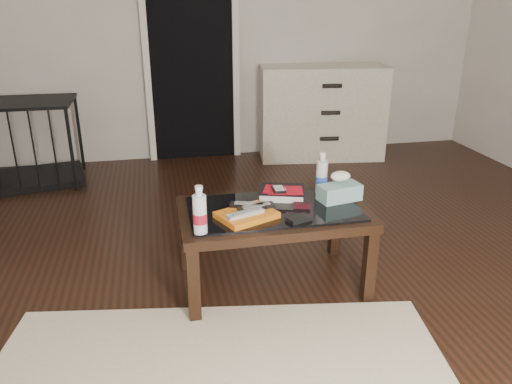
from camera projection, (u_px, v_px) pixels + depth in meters
ground at (305, 276)px, 2.90m from camera, size 5.00×5.00×0.00m
doorway at (191, 52)px, 4.69m from camera, size 0.90×0.08×2.07m
coffee_table at (273, 219)px, 2.69m from camera, size 1.00×0.60×0.46m
dresser at (321, 112)px, 4.92m from camera, size 1.25×0.65×0.90m
pet_crate at (25, 157)px, 4.27m from camera, size 1.00×0.76×0.71m
magazines at (247, 215)px, 2.54m from camera, size 0.34×0.30×0.03m
remote_silver at (245, 213)px, 2.50m from camera, size 0.20×0.12×0.02m
remote_black_front at (256, 207)px, 2.58m from camera, size 0.21×0.09×0.02m
remote_black_back at (249, 205)px, 2.60m from camera, size 0.21×0.11×0.02m
textbook at (282, 193)px, 2.81m from camera, size 0.30×0.26×0.05m
dvd_mailers at (281, 189)px, 2.78m from camera, size 0.23×0.20×0.01m
ipod at (279, 189)px, 2.76m from camera, size 0.07×0.11×0.02m
flip_phone at (302, 206)px, 2.67m from camera, size 0.10×0.07×0.02m
wallet at (299, 219)px, 2.51m from camera, size 0.14×0.11×0.02m
water_bottle_left at (200, 210)px, 2.35m from camera, size 0.08×0.08×0.24m
water_bottle_right at (322, 173)px, 2.83m from camera, size 0.08×0.08×0.24m
tissue_box at (339, 192)px, 2.75m from camera, size 0.25×0.16×0.09m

